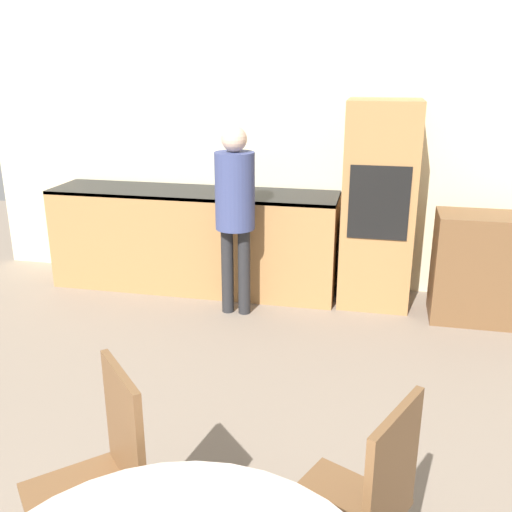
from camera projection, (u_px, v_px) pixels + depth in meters
wall_back at (306, 148)px, 5.17m from camera, size 6.31×0.05×2.60m
kitchen_counter at (194, 238)px, 5.31m from camera, size 2.64×0.60×0.93m
oven_unit at (379, 205)px, 4.86m from camera, size 0.60×0.59×1.75m
sideboard at (497, 269)px, 4.60m from camera, size 1.01×0.45×0.89m
chair_far_left at (104, 472)px, 2.18m from camera, size 0.57×0.57×0.94m
chair_far_right at (365, 502)px, 2.03m from camera, size 0.53×0.53×0.94m
person_standing at (235, 201)px, 4.59m from camera, size 0.32×0.32×1.56m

